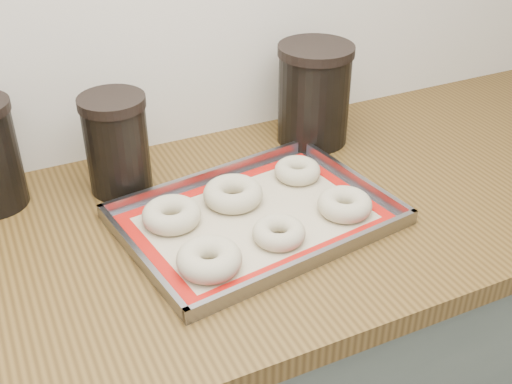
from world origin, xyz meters
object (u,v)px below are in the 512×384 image
bagel_front_left (209,259)px  bagel_back_left (172,215)px  canister_right (314,94)px  bagel_back_right (297,171)px  bagel_back_mid (233,194)px  bagel_front_right (345,204)px  bagel_front_mid (279,233)px  canister_mid (117,144)px  baking_tray (256,217)px

bagel_front_left → bagel_back_left: 0.15m
bagel_front_left → canister_right: canister_right is taller
bagel_back_left → bagel_back_right: size_ratio=1.15×
bagel_back_mid → canister_right: canister_right is taller
bagel_front_right → canister_right: bearing=71.7°
bagel_back_right → canister_right: 0.20m
bagel_front_mid → bagel_back_right: (0.13, 0.17, 0.00)m
bagel_back_right → canister_right: size_ratio=0.42×
bagel_back_right → canister_mid: size_ratio=0.47×
bagel_front_right → bagel_back_right: (-0.02, 0.14, -0.00)m
baking_tray → canister_mid: canister_mid is taller
bagel_front_right → baking_tray: bearing=161.2°
canister_right → bagel_back_mid: bearing=-147.7°
bagel_front_mid → bagel_back_mid: (-0.02, 0.14, 0.00)m
bagel_front_right → bagel_back_mid: 0.20m
bagel_front_mid → baking_tray: bearing=95.2°
bagel_back_mid → bagel_front_mid: bearing=-81.0°
bagel_back_mid → canister_mid: size_ratio=0.58×
bagel_back_mid → canister_mid: bearing=139.1°
bagel_back_left → bagel_back_mid: (0.12, 0.02, 0.00)m
bagel_front_left → bagel_back_right: (0.26, 0.19, -0.00)m
bagel_back_right → canister_mid: bearing=159.3°
bagel_front_left → bagel_front_right: bearing=9.1°
baking_tray → canister_right: (0.24, 0.23, 0.10)m
bagel_front_right → canister_mid: size_ratio=0.52×
bagel_back_left → bagel_back_right: 0.28m
bagel_back_left → bagel_front_left: bearing=-85.3°
bagel_front_left → bagel_back_left: bearing=94.7°
bagel_back_mid → bagel_back_right: size_ratio=1.22×
bagel_back_left → canister_right: (0.38, 0.18, 0.08)m
bagel_front_mid → bagel_front_right: bagel_front_right is taller
bagel_front_left → canister_mid: size_ratio=0.56×
bagel_back_left → bagel_back_right: (0.27, 0.04, -0.00)m
bagel_back_right → bagel_front_left: bearing=-144.2°
baking_tray → bagel_front_right: bagel_front_right is taller
bagel_front_left → bagel_back_left: size_ratio=1.01×
canister_mid → bagel_front_mid: bearing=-56.3°
bagel_front_left → bagel_back_right: size_ratio=1.17×
bagel_back_mid → canister_right: size_ratio=0.52×
bagel_front_right → bagel_front_mid: bearing=-170.7°
bagel_back_left → bagel_back_mid: bearing=7.5°
bagel_front_mid → canister_mid: size_ratio=0.48×
bagel_front_right → canister_mid: 0.43m
baking_tray → bagel_back_right: 0.16m
bagel_front_mid → bagel_front_right: (0.14, 0.02, 0.00)m
bagel_front_mid → canister_right: bearing=52.1°
bagel_front_mid → bagel_back_mid: bearing=99.0°
baking_tray → canister_mid: bearing=131.0°
baking_tray → bagel_front_left: size_ratio=4.80×
bagel_front_mid → bagel_back_right: bagel_back_right is taller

